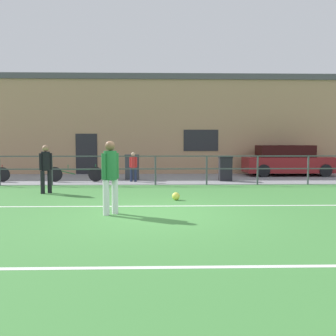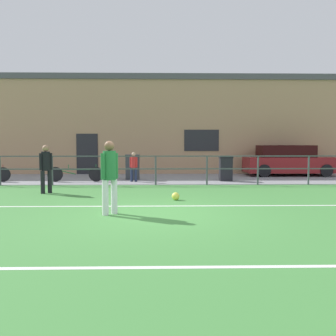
# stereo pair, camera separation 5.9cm
# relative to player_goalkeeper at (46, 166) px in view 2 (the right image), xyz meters

# --- Properties ---
(ground) EXTENTS (60.00, 44.00, 0.04)m
(ground) POSITION_rel_player_goalkeeper_xyz_m (3.55, -3.71, -0.92)
(ground) COLOR #42843D
(field_line_touchline) EXTENTS (36.00, 0.11, 0.00)m
(field_line_touchline) POSITION_rel_player_goalkeeper_xyz_m (3.55, -2.57, -0.89)
(field_line_touchline) COLOR white
(field_line_touchline) RESTS_ON ground
(field_line_hash) EXTENTS (36.00, 0.11, 0.00)m
(field_line_hash) POSITION_rel_player_goalkeeper_xyz_m (3.55, -7.45, -0.89)
(field_line_hash) COLOR white
(field_line_hash) RESTS_ON ground
(pavement_strip) EXTENTS (48.00, 5.00, 0.02)m
(pavement_strip) POSITION_rel_player_goalkeeper_xyz_m (3.55, 4.79, -0.89)
(pavement_strip) COLOR gray
(pavement_strip) RESTS_ON ground
(perimeter_fence) EXTENTS (36.07, 0.07, 1.15)m
(perimeter_fence) POSITION_rel_player_goalkeeper_xyz_m (3.55, 2.29, -0.15)
(perimeter_fence) COLOR #474C51
(perimeter_fence) RESTS_ON ground
(clubhouse_facade) EXTENTS (28.00, 2.56, 5.19)m
(clubhouse_facade) POSITION_rel_player_goalkeeper_xyz_m (3.55, 8.49, 1.71)
(clubhouse_facade) COLOR tan
(clubhouse_facade) RESTS_ON ground
(player_goalkeeper) EXTENTS (0.36, 0.30, 1.58)m
(player_goalkeeper) POSITION_rel_player_goalkeeper_xyz_m (0.00, 0.00, 0.00)
(player_goalkeeper) COLOR black
(player_goalkeeper) RESTS_ON ground
(player_striker) EXTENTS (0.37, 0.36, 1.70)m
(player_striker) POSITION_rel_player_goalkeeper_xyz_m (2.55, -3.68, 0.07)
(player_striker) COLOR white
(player_striker) RESTS_ON ground
(soccer_ball_match) EXTENTS (0.22, 0.22, 0.22)m
(soccer_ball_match) POSITION_rel_player_goalkeeper_xyz_m (4.17, -1.55, -0.78)
(soccer_ball_match) COLOR #E5E04C
(soccer_ball_match) RESTS_ON ground
(spectator_child) EXTENTS (0.33, 0.22, 1.23)m
(spectator_child) POSITION_rel_player_goalkeeper_xyz_m (2.62, 3.42, -0.18)
(spectator_child) COLOR #232D4C
(spectator_child) RESTS_ON pavement_strip
(parked_car_red) EXTENTS (4.36, 1.80, 1.49)m
(parked_car_red) POSITION_rel_player_goalkeeper_xyz_m (10.07, 6.15, -0.16)
(parked_car_red) COLOR maroon
(parked_car_red) RESTS_ON pavement_strip
(bicycle_parked_1) EXTENTS (2.31, 0.04, 0.72)m
(bicycle_parked_1) POSITION_rel_player_goalkeeper_xyz_m (0.19, 3.49, -0.55)
(bicycle_parked_1) COLOR black
(bicycle_parked_1) RESTS_ON pavement_strip
(trash_bin_0) EXTENTS (0.62, 0.53, 1.10)m
(trash_bin_0) POSITION_rel_player_goalkeeper_xyz_m (2.51, 4.39, -0.32)
(trash_bin_0) COLOR #33383D
(trash_bin_0) RESTS_ON pavement_strip
(trash_bin_1) EXTENTS (0.56, 0.47, 1.05)m
(trash_bin_1) POSITION_rel_player_goalkeeper_xyz_m (6.53, 3.68, -0.35)
(trash_bin_1) COLOR black
(trash_bin_1) RESTS_ON pavement_strip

